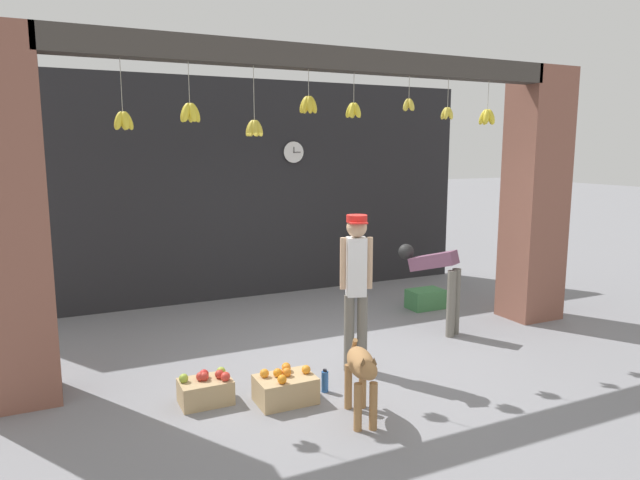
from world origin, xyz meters
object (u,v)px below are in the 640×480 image
dog (361,370)px  produce_box_green (425,299)px  worker_stooping (436,276)px  wall_clock (294,152)px  shopkeeper (356,280)px  fruit_crate_apples (206,389)px  fruit_crate_oranges (285,388)px  water_bottle (325,381)px

dog → produce_box_green: dog is taller
worker_stooping → wall_clock: 3.22m
produce_box_green → worker_stooping: bearing=-119.2°
dog → worker_stooping: worker_stooping is taller
shopkeeper → fruit_crate_apples: (-1.64, -0.10, -0.86)m
worker_stooping → shopkeeper: bearing=176.1°
fruit_crate_oranges → produce_box_green: 3.68m
wall_clock → worker_stooping: bearing=-72.8°
fruit_crate_oranges → shopkeeper: bearing=22.2°
fruit_crate_oranges → wall_clock: (1.69, 3.80, 2.15)m
worker_stooping → fruit_crate_apples: 3.35m
shopkeeper → fruit_crate_apples: size_ratio=3.53×
fruit_crate_apples → fruit_crate_oranges: bearing=-23.1°
shopkeeper → produce_box_green: (2.09, 1.66, -0.85)m
fruit_crate_oranges → water_bottle: bearing=5.2°
worker_stooping → fruit_crate_apples: bearing=166.0°
worker_stooping → fruit_crate_oranges: (-2.52, -1.09, -0.60)m
fruit_crate_apples → dog: bearing=-38.8°
worker_stooping → produce_box_green: worker_stooping is taller
dog → wall_clock: wall_clock is taller
produce_box_green → dog: bearing=-134.2°
water_bottle → fruit_crate_apples: bearing=167.3°
worker_stooping → water_bottle: worker_stooping is taller
shopkeeper → fruit_crate_oranges: bearing=41.8°
produce_box_green → wall_clock: size_ratio=1.46×
fruit_crate_oranges → dog: bearing=-53.6°
dog → wall_clock: 4.94m
shopkeeper → produce_box_green: bearing=-122.0°
water_bottle → wall_clock: bearing=71.5°
shopkeeper → fruit_crate_oranges: shopkeeper is taller
shopkeeper → produce_box_green: shopkeeper is taller
worker_stooping → fruit_crate_apples: worker_stooping is taller
dog → worker_stooping: bearing=146.9°
fruit_crate_oranges → water_bottle: fruit_crate_oranges is taller
dog → shopkeeper: (0.50, 1.01, 0.53)m
wall_clock → fruit_crate_oranges: bearing=-114.0°
dog → fruit_crate_oranges: size_ratio=1.46×
worker_stooping → produce_box_green: (0.53, 0.95, -0.60)m
shopkeeper → water_bottle: shopkeeper is taller
dog → fruit_crate_apples: dog is taller
wall_clock → water_bottle: bearing=-108.5°
fruit_crate_apples → produce_box_green: (3.73, 1.76, 0.01)m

